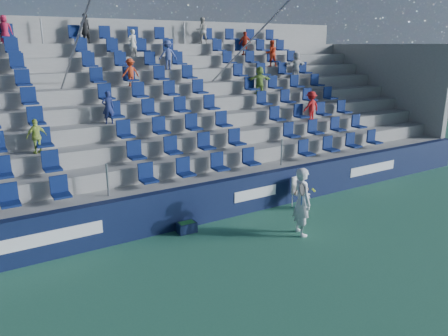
# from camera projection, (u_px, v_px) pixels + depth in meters

# --- Properties ---
(ground) EXTENTS (70.00, 70.00, 0.00)m
(ground) POSITION_uv_depth(u_px,v_px,m) (277.00, 261.00, 10.76)
(ground) COLOR #327456
(ground) RESTS_ON ground
(sponsor_wall) EXTENTS (24.00, 0.32, 1.20)m
(sponsor_wall) POSITION_uv_depth(u_px,v_px,m) (212.00, 201.00, 13.17)
(sponsor_wall) COLOR #101A3C
(sponsor_wall) RESTS_ON ground
(grandstand) EXTENTS (24.00, 8.17, 6.63)m
(grandstand) POSITION_uv_depth(u_px,v_px,m) (146.00, 126.00, 16.92)
(grandstand) COLOR #969691
(grandstand) RESTS_ON ground
(tennis_player) EXTENTS (0.72, 0.81, 1.94)m
(tennis_player) POSITION_uv_depth(u_px,v_px,m) (302.00, 202.00, 12.07)
(tennis_player) COLOR white
(tennis_player) RESTS_ON ground
(line_judge_chair) EXTENTS (0.49, 0.50, 1.02)m
(line_judge_chair) POSITION_uv_depth(u_px,v_px,m) (298.00, 190.00, 14.29)
(line_judge_chair) COLOR white
(line_judge_chair) RESTS_ON ground
(line_judge) EXTENTS (0.68, 0.35, 1.12)m
(line_judge) POSITION_uv_depth(u_px,v_px,m) (302.00, 192.00, 14.17)
(line_judge) COLOR tan
(line_judge) RESTS_ON ground
(ball_bin) EXTENTS (0.55, 0.37, 0.30)m
(ball_bin) POSITION_uv_depth(u_px,v_px,m) (187.00, 227.00, 12.41)
(ball_bin) COLOR #0E1834
(ball_bin) RESTS_ON ground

